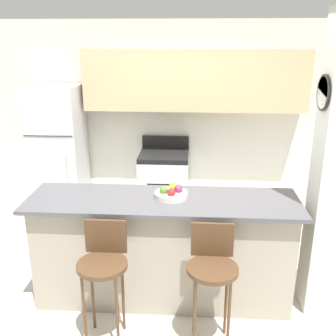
{
  "coord_description": "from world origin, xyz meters",
  "views": [
    {
      "loc": [
        0.25,
        -3.14,
        2.33
      ],
      "look_at": [
        0.0,
        0.71,
        1.04
      ],
      "focal_mm": 42.0,
      "sensor_mm": 36.0,
      "label": 1
    }
  ],
  "objects_px": {
    "stove_range": "(164,186)",
    "bar_stool_left": "(103,265)",
    "fruit_bowl": "(171,193)",
    "refrigerator": "(59,154)",
    "bar_stool_right": "(212,269)"
  },
  "relations": [
    {
      "from": "fruit_bowl",
      "to": "stove_range",
      "type": "bearing_deg",
      "value": 96.51
    },
    {
      "from": "bar_stool_right",
      "to": "refrigerator",
      "type": "bearing_deg",
      "value": 130.62
    },
    {
      "from": "stove_range",
      "to": "bar_stool_right",
      "type": "bearing_deg",
      "value": -76.69
    },
    {
      "from": "refrigerator",
      "to": "fruit_bowl",
      "type": "xyz_separation_m",
      "value": [
        1.57,
        -1.64,
        0.15
      ]
    },
    {
      "from": "refrigerator",
      "to": "bar_stool_left",
      "type": "distance_m",
      "value": 2.49
    },
    {
      "from": "stove_range",
      "to": "bar_stool_left",
      "type": "height_order",
      "value": "stove_range"
    },
    {
      "from": "stove_range",
      "to": "bar_stool_left",
      "type": "distance_m",
      "value": 2.28
    },
    {
      "from": "bar_stool_left",
      "to": "stove_range",
      "type": "bearing_deg",
      "value": 82.4
    },
    {
      "from": "stove_range",
      "to": "fruit_bowl",
      "type": "relative_size",
      "value": 3.7
    },
    {
      "from": "refrigerator",
      "to": "stove_range",
      "type": "distance_m",
      "value": 1.44
    },
    {
      "from": "bar_stool_right",
      "to": "fruit_bowl",
      "type": "bearing_deg",
      "value": 120.17
    },
    {
      "from": "stove_range",
      "to": "bar_stool_right",
      "type": "height_order",
      "value": "stove_range"
    },
    {
      "from": "stove_range",
      "to": "bar_stool_left",
      "type": "xyz_separation_m",
      "value": [
        -0.3,
        -2.25,
        0.21
      ]
    },
    {
      "from": "stove_range",
      "to": "fruit_bowl",
      "type": "xyz_separation_m",
      "value": [
        0.19,
        -1.66,
        0.57
      ]
    },
    {
      "from": "stove_range",
      "to": "fruit_bowl",
      "type": "bearing_deg",
      "value": -83.49
    }
  ]
}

